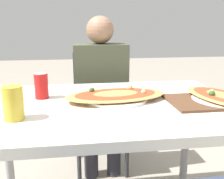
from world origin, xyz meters
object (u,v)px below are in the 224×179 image
dining_table (108,117)px  pizza_second (223,98)px  chair_far_seated (100,103)px  soda_can (41,86)px  person_seated (101,85)px  drink_glass (13,103)px  pizza_main (116,96)px

dining_table → pizza_second: 0.55m
chair_far_seated → soda_can: bearing=61.2°
chair_far_seated → person_seated: (0.00, -0.11, 0.17)m
drink_glass → pizza_second: (0.92, 0.11, -0.05)m
dining_table → chair_far_seated: size_ratio=1.42×
person_seated → pizza_main: person_seated is taller
person_seated → drink_glass: person_seated is taller
person_seated → pizza_main: size_ratio=2.21×
dining_table → pizza_main: (0.05, 0.05, 0.09)m
soda_can → pizza_second: 0.87m
dining_table → drink_glass: bearing=-156.6°
dining_table → person_seated: 0.63m
dining_table → pizza_main: 0.11m
chair_far_seated → pizza_main: bearing=91.4°
pizza_second → person_seated: bearing=126.5°
pizza_second → dining_table: bearing=173.8°
drink_glass → soda_can: bearing=76.5°
chair_far_seated → pizza_second: (0.51, -0.80, 0.25)m
person_seated → pizza_second: 0.86m
dining_table → pizza_main: size_ratio=2.41×
chair_far_seated → soda_can: size_ratio=6.96×
pizza_main → drink_glass: 0.48m
dining_table → drink_glass: drink_glass is taller
chair_far_seated → pizza_main: size_ratio=1.69×
soda_can → pizza_second: bearing=-12.2°
dining_table → person_seated: person_seated is taller
chair_far_seated → pizza_main: 0.74m
dining_table → drink_glass: size_ratio=9.45×
dining_table → chair_far_seated: bearing=87.7°
drink_glass → person_seated: bearing=62.7°
chair_far_seated → soda_can: chair_far_seated is taller
soda_can → drink_glass: 0.30m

